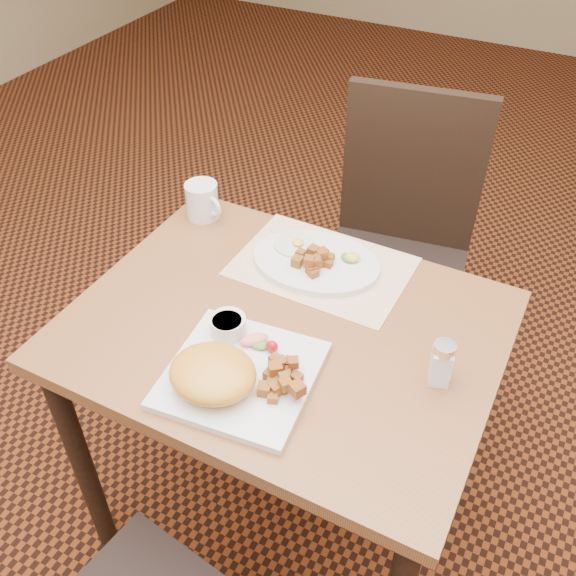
{
  "coord_description": "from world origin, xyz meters",
  "views": [
    {
      "loc": [
        0.46,
        -0.87,
        1.7
      ],
      "look_at": [
        -0.01,
        0.04,
        0.82
      ],
      "focal_mm": 40.0,
      "sensor_mm": 36.0,
      "label": 1
    }
  ],
  "objects_px": {
    "chair_far": "(399,239)",
    "coffee_mug": "(203,201)",
    "salt_shaker": "(441,363)",
    "plate_oval": "(316,262)",
    "table": "(284,359)",
    "plate_square": "(241,375)"
  },
  "relations": [
    {
      "from": "table",
      "to": "salt_shaker",
      "type": "distance_m",
      "value": 0.38
    },
    {
      "from": "table",
      "to": "salt_shaker",
      "type": "bearing_deg",
      "value": -0.47
    },
    {
      "from": "chair_far",
      "to": "coffee_mug",
      "type": "distance_m",
      "value": 0.64
    },
    {
      "from": "chair_far",
      "to": "salt_shaker",
      "type": "height_order",
      "value": "chair_far"
    },
    {
      "from": "table",
      "to": "plate_square",
      "type": "relative_size",
      "value": 3.21
    },
    {
      "from": "table",
      "to": "plate_oval",
      "type": "relative_size",
      "value": 2.96
    },
    {
      "from": "chair_far",
      "to": "coffee_mug",
      "type": "bearing_deg",
      "value": 37.35
    },
    {
      "from": "coffee_mug",
      "to": "salt_shaker",
      "type": "bearing_deg",
      "value": -20.54
    },
    {
      "from": "plate_square",
      "to": "coffee_mug",
      "type": "relative_size",
      "value": 2.47
    },
    {
      "from": "plate_oval",
      "to": "coffee_mug",
      "type": "relative_size",
      "value": 2.69
    },
    {
      "from": "chair_far",
      "to": "salt_shaker",
      "type": "relative_size",
      "value": 9.7
    },
    {
      "from": "chair_far",
      "to": "plate_oval",
      "type": "distance_m",
      "value": 0.53
    },
    {
      "from": "plate_square",
      "to": "coffee_mug",
      "type": "height_order",
      "value": "coffee_mug"
    },
    {
      "from": "plate_oval",
      "to": "salt_shaker",
      "type": "distance_m",
      "value": 0.42
    },
    {
      "from": "plate_oval",
      "to": "coffee_mug",
      "type": "xyz_separation_m",
      "value": [
        -0.35,
        0.05,
        0.04
      ]
    },
    {
      "from": "salt_shaker",
      "to": "coffee_mug",
      "type": "height_order",
      "value": "salt_shaker"
    },
    {
      "from": "plate_oval",
      "to": "salt_shaker",
      "type": "bearing_deg",
      "value": -30.42
    },
    {
      "from": "chair_far",
      "to": "plate_square",
      "type": "xyz_separation_m",
      "value": [
        -0.04,
        -0.86,
        0.22
      ]
    },
    {
      "from": "table",
      "to": "salt_shaker",
      "type": "relative_size",
      "value": 9.0
    },
    {
      "from": "table",
      "to": "chair_far",
      "type": "relative_size",
      "value": 0.93
    },
    {
      "from": "chair_far",
      "to": "table",
      "type": "bearing_deg",
      "value": 78.45
    },
    {
      "from": "plate_oval",
      "to": "table",
      "type": "bearing_deg",
      "value": -83.51
    }
  ]
}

